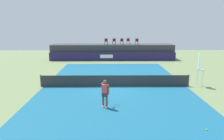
{
  "coord_description": "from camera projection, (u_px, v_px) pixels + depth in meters",
  "views": [
    {
      "loc": [
        -0.48,
        -18.36,
        5.14
      ],
      "look_at": [
        -0.23,
        2.0,
        1.0
      ],
      "focal_mm": 36.23,
      "sensor_mm": 36.0,
      "label": 1
    }
  ],
  "objects": [
    {
      "name": "tennis_player",
      "position": [
        105.0,
        93.0,
        14.06
      ],
      "size": [
        0.57,
        1.26,
        1.77
      ],
      "color": "white",
      "rests_on": "court_inner"
    },
    {
      "name": "spectator_chair_left",
      "position": [
        114.0,
        41.0,
        33.23
      ],
      "size": [
        0.47,
        0.47,
        0.89
      ],
      "color": "#561919",
      "rests_on": "spectator_platform"
    },
    {
      "name": "net_post_near",
      "position": [
        41.0,
        81.0,
        18.84
      ],
      "size": [
        0.1,
        0.1,
        1.0
      ],
      "primitive_type": "cylinder",
      "color": "#4C4C51",
      "rests_on": "ground"
    },
    {
      "name": "tennis_ball",
      "position": [
        207.0,
        130.0,
        11.14
      ],
      "size": [
        0.07,
        0.07,
        0.07
      ],
      "primitive_type": "sphere",
      "color": "#D8EA33",
      "rests_on": "court_inner"
    },
    {
      "name": "spectator_chair_center",
      "position": [
        122.0,
        41.0,
        33.28
      ],
      "size": [
        0.47,
        0.47,
        0.89
      ],
      "color": "#561919",
      "rests_on": "spectator_platform"
    },
    {
      "name": "spectator_chair_far_right",
      "position": [
        137.0,
        41.0,
        33.15
      ],
      "size": [
        0.47,
        0.47,
        0.89
      ],
      "color": "#561919",
      "rests_on": "spectator_platform"
    },
    {
      "name": "tennis_net",
      "position": [
        115.0,
        81.0,
        18.92
      ],
      "size": [
        12.4,
        0.02,
        0.95
      ],
      "primitive_type": "cube",
      "color": "#2D2D2D",
      "rests_on": "ground"
    },
    {
      "name": "spectator_platform",
      "position": [
        112.0,
        52.0,
        33.79
      ],
      "size": [
        18.0,
        2.8,
        2.2
      ],
      "primitive_type": "cube",
      "color": "#38383D",
      "rests_on": "ground"
    },
    {
      "name": "spectator_chair_far_left",
      "position": [
        106.0,
        41.0,
        33.14
      ],
      "size": [
        0.48,
        0.48,
        0.89
      ],
      "color": "#561919",
      "rests_on": "spectator_platform"
    },
    {
      "name": "umpire_chair",
      "position": [
        199.0,
        68.0,
        18.81
      ],
      "size": [
        0.51,
        0.51,
        2.76
      ],
      "color": "white",
      "rests_on": "ground"
    },
    {
      "name": "sponsor_wall",
      "position": [
        113.0,
        57.0,
        32.13
      ],
      "size": [
        18.0,
        0.22,
        1.2
      ],
      "color": "#231E4C",
      "rests_on": "ground"
    },
    {
      "name": "court_inner",
      "position": [
        115.0,
        86.0,
        19.02
      ],
      "size": [
        12.0,
        22.0,
        0.0
      ],
      "primitive_type": "cube",
      "color": "#16597A",
      "rests_on": "ground"
    },
    {
      "name": "spectator_chair_right",
      "position": [
        128.0,
        41.0,
        33.68
      ],
      "size": [
        0.48,
        0.48,
        0.89
      ],
      "color": "#561919",
      "rests_on": "spectator_platform"
    },
    {
      "name": "ground_plane",
      "position": [
        114.0,
        78.0,
        21.96
      ],
      "size": [
        48.0,
        48.0,
        0.0
      ],
      "primitive_type": "plane",
      "color": "#6B7F51"
    },
    {
      "name": "net_post_far",
      "position": [
        189.0,
        80.0,
        18.99
      ],
      "size": [
        0.1,
        0.1,
        1.0
      ],
      "primitive_type": "cylinder",
      "color": "#4C4C51",
      "rests_on": "ground"
    }
  ]
}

